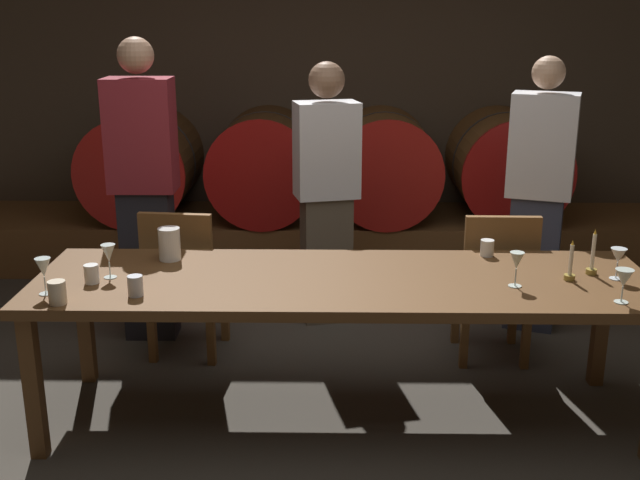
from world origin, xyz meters
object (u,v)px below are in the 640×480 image
Objects in this scene: pitcher at (169,244)px; wine_glass_far_left at (43,269)px; cup_far_left at (57,292)px; cup_far_right at (487,248)px; wine_barrel_center_left at (265,164)px; wine_barrel_center_right at (384,165)px; wine_barrel_far_left at (143,164)px; guest_center at (326,192)px; cup_center_right at (135,286)px; wine_glass_right at (624,279)px; wine_glass_center at (517,262)px; wine_glass_far_right at (618,256)px; guest_left at (144,189)px; cup_center_left at (91,274)px; candle_right at (592,261)px; candle_left at (570,269)px; wine_barrel_far_right at (505,165)px; dining_table at (343,289)px; chair_left at (183,276)px; chair_right at (495,280)px; guest_right at (538,194)px; wine_glass_left at (109,254)px.

wine_glass_far_left reaches higher than pitcher.
cup_far_right is at bearing 19.54° from cup_far_left.
wine_barrel_center_left reaches higher than cup_far_right.
wine_barrel_center_left is at bearing 180.00° from wine_barrel_center_right.
wine_barrel_far_left is 5.58× the size of wine_glass_far_left.
guest_center reaches higher than cup_center_right.
pitcher is at bearing 84.48° from cup_center_right.
wine_glass_right reaches higher than cup_far_left.
wine_barrel_center_left is 10.12× the size of cup_center_right.
wine_glass_center is 0.50m from wine_glass_far_right.
guest_left is (-1.49, -1.45, 0.13)m from wine_barrel_center_right.
guest_left is 2.61m from wine_glass_far_right.
candle_right is at bearing 3.92° from cup_center_left.
candle_left is 0.15m from candle_right.
guest_left is 2.42m from candle_left.
wine_glass_far_left reaches higher than cup_far_right.
wine_barrel_far_left is 6.22× the size of wine_glass_right.
pitcher is 1.01× the size of wine_glass_center.
wine_barrel_far_left is 1.50m from guest_left.
wine_barrel_center_left is 2.46m from cup_far_right.
wine_barrel_far_right is at bearing 50.84° from cup_center_right.
pitcher is 1.78× the size of cup_center_right.
guest_center is 10.00× the size of pitcher.
wine_glass_center is at bearing -156.18° from candle_right.
wine_barrel_center_left is 2.86m from cup_far_left.
dining_table is 19.32× the size of wine_glass_right.
wine_glass_far_left is 2.00× the size of cup_far_right.
wine_barrel_far_right reaches higher than candle_right.
dining_table is 28.44× the size of cup_far_left.
cup_center_left is at bearing -178.08° from candle_left.
candle_left is at bearing 155.12° from guest_left.
chair_left is at bearing 163.43° from candle_right.
candle_right is (0.13, 0.09, 0.01)m from candle_left.
wine_barrel_center_left is at bearing 74.32° from wine_glass_far_left.
cup_center_left is (-2.33, -0.16, -0.02)m from candle_right.
cup_center_left is at bearing -175.42° from dining_table.
wine_barrel_center_left is 2.19m from pitcher.
wine_glass_center is 2.01m from cup_far_left.
wine_barrel_far_right is at bearing 62.35° from dining_table.
chair_right is at bearing 68.28° from cup_far_right.
wine_glass_far_right is at bearing 167.95° from chair_left.
cup_far_right is at bearing -79.35° from wine_barrel_center_right.
guest_right reaches higher than candle_left.
candle_left is (2.20, -1.00, -0.14)m from guest_left.
wine_barrel_center_right is at bearing -123.76° from guest_center.
wine_barrel_far_left is at bearing -53.27° from guest_center.
guest_left is at bearing 157.84° from wine_glass_far_right.
wine_glass_right is (2.07, -0.98, 0.34)m from chair_left.
guest_left is 9.21× the size of candle_left.
candle_left is 2.14m from wine_glass_left.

